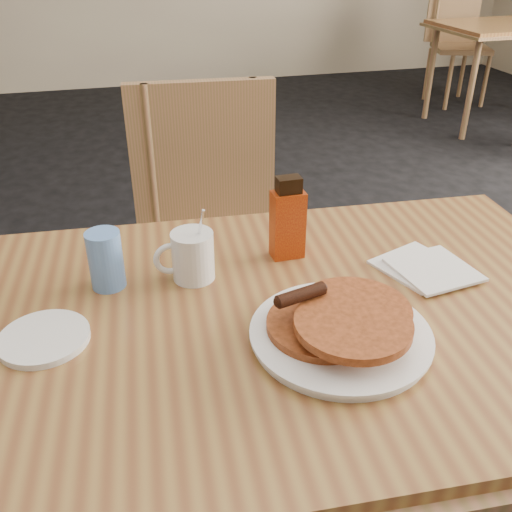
{
  "coord_description": "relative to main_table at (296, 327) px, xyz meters",
  "views": [
    {
      "loc": [
        -0.23,
        -0.84,
        1.36
      ],
      "look_at": [
        -0.0,
        0.03,
        0.84
      ],
      "focal_mm": 40.0,
      "sensor_mm": 36.0,
      "label": 1
    }
  ],
  "objects": [
    {
      "name": "chair_main_far",
      "position": [
        -0.02,
        0.74,
        -0.12
      ],
      "size": [
        0.48,
        0.48,
        0.98
      ],
      "rotation": [
        0.0,
        0.0,
        -0.08
      ],
      "color": "#9C6A49",
      "rests_on": "floor"
    },
    {
      "name": "main_table",
      "position": [
        0.0,
        0.0,
        0.0
      ],
      "size": [
        1.33,
        0.95,
        0.75
      ],
      "rotation": [
        0.0,
        0.0,
        -0.07
      ],
      "color": "olive",
      "rests_on": "floor"
    },
    {
      "name": "chair_neighbor_far",
      "position": [
        2.7,
        3.75,
        -0.13
      ],
      "size": [
        0.55,
        0.56,
        0.96
      ],
      "rotation": [
        0.0,
        0.0,
        -0.33
      ],
      "color": "#9C6A49",
      "rests_on": "floor"
    },
    {
      "name": "neighbor_table",
      "position": [
        2.68,
        3.02,
        -0.0
      ],
      "size": [
        1.12,
        0.78,
        0.75
      ],
      "rotation": [
        0.0,
        0.0,
        0.02
      ],
      "color": "olive",
      "rests_on": "floor"
    },
    {
      "name": "coffee_mug",
      "position": [
        -0.17,
        0.16,
        0.09
      ],
      "size": [
        0.12,
        0.08,
        0.16
      ],
      "rotation": [
        0.0,
        0.0,
        -0.08
      ],
      "color": "white",
      "rests_on": "main_table"
    },
    {
      "name": "napkin_stack",
      "position": [
        0.3,
        0.06,
        0.05
      ],
      "size": [
        0.2,
        0.21,
        0.01
      ],
      "rotation": [
        0.0,
        0.0,
        0.35
      ],
      "color": "white",
      "rests_on": "main_table"
    },
    {
      "name": "blue_tumbler",
      "position": [
        -0.33,
        0.17,
        0.1
      ],
      "size": [
        0.08,
        0.08,
        0.12
      ],
      "primitive_type": "cylinder",
      "rotation": [
        0.0,
        0.0,
        0.25
      ],
      "color": "#5D8EDB",
      "rests_on": "main_table"
    },
    {
      "name": "syrup_bottle",
      "position": [
        0.04,
        0.19,
        0.12
      ],
      "size": [
        0.07,
        0.04,
        0.18
      ],
      "rotation": [
        0.0,
        0.0,
        0.02
      ],
      "color": "maroon",
      "rests_on": "main_table"
    },
    {
      "name": "pancake_plate",
      "position": [
        0.04,
        -0.1,
        0.07
      ],
      "size": [
        0.31,
        0.31,
        0.09
      ],
      "rotation": [
        0.0,
        0.0,
        -0.19
      ],
      "color": "white",
      "rests_on": "main_table"
    },
    {
      "name": "side_saucer",
      "position": [
        -0.44,
        0.02,
        0.05
      ],
      "size": [
        0.18,
        0.18,
        0.01
      ],
      "primitive_type": "cylinder",
      "rotation": [
        0.0,
        0.0,
        0.2
      ],
      "color": "white",
      "rests_on": "main_table"
    }
  ]
}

